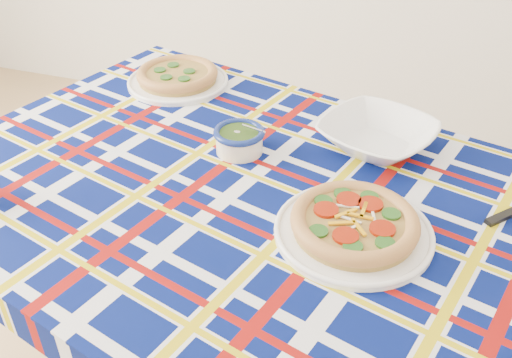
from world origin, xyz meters
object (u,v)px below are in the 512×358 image
(serving_bowl, at_px, (377,136))
(pesto_bowl, at_px, (239,138))
(main_focaccia_plate, at_px, (354,222))
(dining_table, at_px, (271,227))

(serving_bowl, bearing_deg, pesto_bowl, -157.67)
(main_focaccia_plate, height_order, serving_bowl, serving_bowl)
(serving_bowl, bearing_deg, main_focaccia_plate, -88.23)
(main_focaccia_plate, xyz_separation_m, serving_bowl, (-0.01, 0.35, 0.00))
(serving_bowl, bearing_deg, dining_table, -121.48)
(dining_table, relative_size, pesto_bowl, 14.47)
(dining_table, height_order, serving_bowl, serving_bowl)
(dining_table, distance_m, main_focaccia_plate, 0.23)
(main_focaccia_plate, xyz_separation_m, pesto_bowl, (-0.33, 0.22, 0.01))
(main_focaccia_plate, relative_size, pesto_bowl, 2.61)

